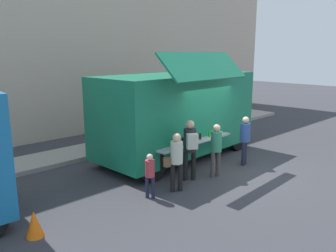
{
  "coord_description": "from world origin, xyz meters",
  "views": [
    {
      "loc": [
        -8.54,
        -5.99,
        3.65
      ],
      "look_at": [
        -1.06,
        1.84,
        1.3
      ],
      "focal_mm": 36.66,
      "sensor_mm": 36.0,
      "label": 1
    }
  ],
  "objects_px": {
    "customer_front_ordering": "(216,146)",
    "child_near_queue": "(150,172)",
    "customer_mid_with_backpack": "(190,144)",
    "food_truck_main": "(177,113)",
    "customer_extra_browsing": "(245,136)",
    "customer_rear_waiting": "(176,157)",
    "traffic_cone_orange": "(34,224)",
    "trash_bin": "(206,120)"
  },
  "relations": [
    {
      "from": "food_truck_main",
      "to": "customer_front_ordering",
      "type": "relative_size",
      "value": 3.76
    },
    {
      "from": "customer_extra_browsing",
      "to": "child_near_queue",
      "type": "bearing_deg",
      "value": 66.82
    },
    {
      "from": "traffic_cone_orange",
      "to": "customer_rear_waiting",
      "type": "xyz_separation_m",
      "value": [
        3.69,
        -0.33,
        0.67
      ]
    },
    {
      "from": "child_near_queue",
      "to": "trash_bin",
      "type": "bearing_deg",
      "value": -3.46
    },
    {
      "from": "customer_mid_with_backpack",
      "to": "child_near_queue",
      "type": "height_order",
      "value": "customer_mid_with_backpack"
    },
    {
      "from": "food_truck_main",
      "to": "customer_rear_waiting",
      "type": "relative_size",
      "value": 3.77
    },
    {
      "from": "customer_rear_waiting",
      "to": "customer_mid_with_backpack",
      "type": "bearing_deg",
      "value": -39.9
    },
    {
      "from": "food_truck_main",
      "to": "child_near_queue",
      "type": "distance_m",
      "value": 3.7
    },
    {
      "from": "customer_mid_with_backpack",
      "to": "child_near_queue",
      "type": "distance_m",
      "value": 1.68
    },
    {
      "from": "trash_bin",
      "to": "customer_mid_with_backpack",
      "type": "xyz_separation_m",
      "value": [
        -5.63,
        -4.18,
        0.65
      ]
    },
    {
      "from": "customer_rear_waiting",
      "to": "child_near_queue",
      "type": "xyz_separation_m",
      "value": [
        -0.78,
        0.14,
        -0.24
      ]
    },
    {
      "from": "trash_bin",
      "to": "customer_rear_waiting",
      "type": "xyz_separation_m",
      "value": [
        -6.48,
        -4.46,
        0.51
      ]
    },
    {
      "from": "customer_mid_with_backpack",
      "to": "food_truck_main",
      "type": "bearing_deg",
      "value": -2.12
    },
    {
      "from": "child_near_queue",
      "to": "customer_mid_with_backpack",
      "type": "bearing_deg",
      "value": -29.2
    },
    {
      "from": "customer_front_ordering",
      "to": "customer_rear_waiting",
      "type": "height_order",
      "value": "customer_front_ordering"
    },
    {
      "from": "traffic_cone_orange",
      "to": "trash_bin",
      "type": "xyz_separation_m",
      "value": [
        10.17,
        4.13,
        0.15
      ]
    },
    {
      "from": "food_truck_main",
      "to": "customer_extra_browsing",
      "type": "xyz_separation_m",
      "value": [
        0.99,
        -2.13,
        -0.63
      ]
    },
    {
      "from": "child_near_queue",
      "to": "customer_front_ordering",
      "type": "bearing_deg",
      "value": -38.1
    },
    {
      "from": "traffic_cone_orange",
      "to": "food_truck_main",
      "type": "bearing_deg",
      "value": 17.12
    },
    {
      "from": "customer_rear_waiting",
      "to": "customer_front_ordering",
      "type": "bearing_deg",
      "value": -59.28
    },
    {
      "from": "customer_front_ordering",
      "to": "customer_rear_waiting",
      "type": "bearing_deg",
      "value": 101.85
    },
    {
      "from": "customer_front_ordering",
      "to": "customer_rear_waiting",
      "type": "distance_m",
      "value": 1.64
    },
    {
      "from": "traffic_cone_orange",
      "to": "trash_bin",
      "type": "height_order",
      "value": "trash_bin"
    },
    {
      "from": "food_truck_main",
      "to": "customer_rear_waiting",
      "type": "xyz_separation_m",
      "value": [
        -2.19,
        -2.14,
        -0.65
      ]
    },
    {
      "from": "traffic_cone_orange",
      "to": "customer_rear_waiting",
      "type": "relative_size",
      "value": 0.35
    },
    {
      "from": "customer_mid_with_backpack",
      "to": "child_near_queue",
      "type": "bearing_deg",
      "value": 128.83
    },
    {
      "from": "trash_bin",
      "to": "customer_rear_waiting",
      "type": "height_order",
      "value": "customer_rear_waiting"
    },
    {
      "from": "customer_rear_waiting",
      "to": "customer_extra_browsing",
      "type": "relative_size",
      "value": 0.99
    },
    {
      "from": "trash_bin",
      "to": "customer_mid_with_backpack",
      "type": "relative_size",
      "value": 0.48
    },
    {
      "from": "food_truck_main",
      "to": "traffic_cone_orange",
      "type": "distance_m",
      "value": 6.29
    },
    {
      "from": "traffic_cone_orange",
      "to": "customer_extra_browsing",
      "type": "distance_m",
      "value": 6.91
    },
    {
      "from": "traffic_cone_orange",
      "to": "customer_rear_waiting",
      "type": "height_order",
      "value": "customer_rear_waiting"
    },
    {
      "from": "child_near_queue",
      "to": "traffic_cone_orange",
      "type": "bearing_deg",
      "value": 142.13
    },
    {
      "from": "customer_front_ordering",
      "to": "child_near_queue",
      "type": "height_order",
      "value": "customer_front_ordering"
    },
    {
      "from": "trash_bin",
      "to": "child_near_queue",
      "type": "bearing_deg",
      "value": -149.27
    },
    {
      "from": "customer_rear_waiting",
      "to": "customer_extra_browsing",
      "type": "xyz_separation_m",
      "value": [
        3.18,
        0.01,
        0.02
      ]
    },
    {
      "from": "trash_bin",
      "to": "child_near_queue",
      "type": "relative_size",
      "value": 0.73
    },
    {
      "from": "food_truck_main",
      "to": "customer_extra_browsing",
      "type": "relative_size",
      "value": 3.72
    },
    {
      "from": "food_truck_main",
      "to": "customer_mid_with_backpack",
      "type": "distance_m",
      "value": 2.35
    },
    {
      "from": "trash_bin",
      "to": "customer_extra_browsing",
      "type": "bearing_deg",
      "value": -126.58
    },
    {
      "from": "food_truck_main",
      "to": "child_near_queue",
      "type": "height_order",
      "value": "food_truck_main"
    },
    {
      "from": "trash_bin",
      "to": "customer_front_ordering",
      "type": "height_order",
      "value": "customer_front_ordering"
    }
  ]
}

